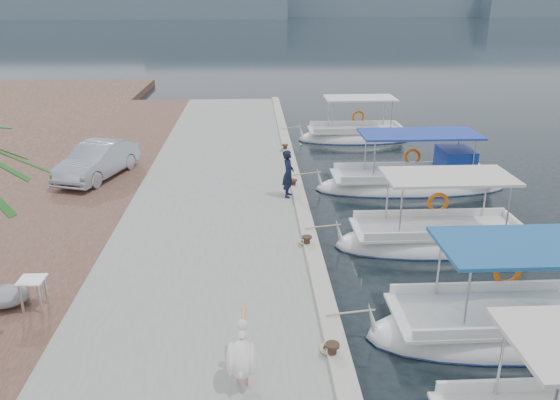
# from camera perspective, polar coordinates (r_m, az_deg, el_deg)

# --- Properties ---
(ground) EXTENTS (400.00, 400.00, 0.00)m
(ground) POSITION_cam_1_polar(r_m,az_deg,el_deg) (14.26, 4.79, -9.29)
(ground) COLOR black
(ground) RESTS_ON ground
(concrete_quay) EXTENTS (6.00, 40.00, 0.50)m
(concrete_quay) POSITION_cam_1_polar(r_m,az_deg,el_deg) (18.58, -6.43, -1.14)
(concrete_quay) COLOR gray
(concrete_quay) RESTS_ON ground
(quay_curb) EXTENTS (0.44, 40.00, 0.12)m
(quay_curb) POSITION_cam_1_polar(r_m,az_deg,el_deg) (18.50, 2.16, -0.09)
(quay_curb) COLOR #ADA69A
(quay_curb) RESTS_ON concrete_quay
(cobblestone_strip) EXTENTS (4.00, 40.00, 0.50)m
(cobblestone_strip) POSITION_cam_1_polar(r_m,az_deg,el_deg) (19.55, -21.21, -1.35)
(cobblestone_strip) COLOR #51342B
(cobblestone_strip) RESTS_ON ground
(fishing_caique_b) EXTENTS (6.47, 2.28, 2.83)m
(fishing_caique_b) POSITION_cam_1_polar(r_m,az_deg,el_deg) (13.44, 22.90, -12.41)
(fishing_caique_b) COLOR white
(fishing_caique_b) RESTS_ON ground
(fishing_caique_c) EXTENTS (6.17, 2.13, 2.83)m
(fishing_caique_c) POSITION_cam_1_polar(r_m,az_deg,el_deg) (17.17, 15.99, -4.19)
(fishing_caique_c) COLOR white
(fishing_caique_c) RESTS_ON ground
(fishing_caique_d) EXTENTS (7.47, 2.21, 2.83)m
(fishing_caique_d) POSITION_cam_1_polar(r_m,az_deg,el_deg) (21.91, 13.75, 1.62)
(fishing_caique_d) COLOR white
(fishing_caique_d) RESTS_ON ground
(fishing_caique_e) EXTENTS (5.96, 2.19, 2.83)m
(fishing_caique_e) POSITION_cam_1_polar(r_m,az_deg,el_deg) (28.99, 7.87, 6.48)
(fishing_caique_e) COLOR white
(fishing_caique_e) RESTS_ON ground
(mooring_bollards) EXTENTS (0.28, 20.28, 0.33)m
(mooring_bollards) POSITION_cam_1_polar(r_m,az_deg,el_deg) (15.22, 2.82, -4.27)
(mooring_bollards) COLOR black
(mooring_bollards) RESTS_ON concrete_quay
(pelican) EXTENTS (0.51, 1.40, 1.09)m
(pelican) POSITION_cam_1_polar(r_m,az_deg,el_deg) (10.11, -4.01, -16.00)
(pelican) COLOR tan
(pelican) RESTS_ON concrete_quay
(fisherman) EXTENTS (0.50, 0.67, 1.66)m
(fisherman) POSITION_cam_1_polar(r_m,az_deg,el_deg) (18.82, 0.87, 2.77)
(fisherman) COLOR black
(fisherman) RESTS_ON concrete_quay
(parked_car) EXTENTS (2.61, 4.33, 1.35)m
(parked_car) POSITION_cam_1_polar(r_m,az_deg,el_deg) (22.04, -18.54, 3.93)
(parked_car) COLOR #A2ACB9
(parked_car) RESTS_ON cobblestone_strip
(tarp_bundle) EXTENTS (1.10, 0.90, 0.40)m
(tarp_bundle) POSITION_cam_1_polar(r_m,az_deg,el_deg) (14.00, -26.83, -8.99)
(tarp_bundle) COLOR gray
(tarp_bundle) RESTS_ON cobblestone_strip
(folding_table) EXTENTS (0.55, 0.55, 0.73)m
(folding_table) POSITION_cam_1_polar(r_m,az_deg,el_deg) (13.39, -24.43, -8.34)
(folding_table) COLOR silver
(folding_table) RESTS_ON cobblestone_strip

